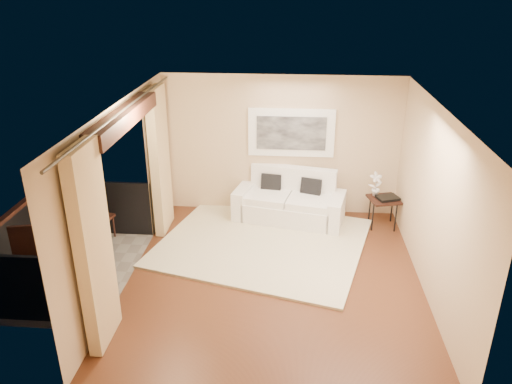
# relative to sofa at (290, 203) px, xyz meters

# --- Properties ---
(floor) EXTENTS (5.00, 5.00, 0.00)m
(floor) POSITION_rel_sofa_xyz_m (-0.20, -2.09, -0.35)
(floor) COLOR #5A2F1A
(floor) RESTS_ON ground
(room_shell) EXTENTS (5.00, 6.40, 5.00)m
(room_shell) POSITION_rel_sofa_xyz_m (-2.33, -2.09, 2.17)
(room_shell) COLOR white
(room_shell) RESTS_ON ground
(balcony) EXTENTS (1.81, 2.60, 1.17)m
(balcony) POSITION_rel_sofa_xyz_m (-3.51, -2.09, -0.17)
(balcony) COLOR #605B56
(balcony) RESTS_ON ground
(curtains) EXTENTS (0.16, 4.80, 2.64)m
(curtains) POSITION_rel_sofa_xyz_m (-2.31, -2.09, 0.99)
(curtains) COLOR #D0B280
(curtains) RESTS_ON ground
(artwork) EXTENTS (1.62, 0.07, 0.92)m
(artwork) POSITION_rel_sofa_xyz_m (-0.01, 0.37, 1.27)
(artwork) COLOR white
(artwork) RESTS_ON room_shell
(rug) EXTENTS (4.05, 3.74, 0.04)m
(rug) POSITION_rel_sofa_xyz_m (-0.45, -0.99, -0.33)
(rug) COLOR beige
(rug) RESTS_ON floor
(sofa) EXTENTS (2.18, 1.28, 0.98)m
(sofa) POSITION_rel_sofa_xyz_m (0.00, 0.00, 0.00)
(sofa) COLOR white
(sofa) RESTS_ON floor
(side_table) EXTENTS (0.63, 0.63, 0.56)m
(side_table) POSITION_rel_sofa_xyz_m (1.73, -0.15, 0.16)
(side_table) COLOR black
(side_table) RESTS_ON floor
(tray) EXTENTS (0.45, 0.39, 0.05)m
(tray) POSITION_rel_sofa_xyz_m (1.79, -0.17, 0.24)
(tray) COLOR black
(tray) RESTS_ON side_table
(orchid) EXTENTS (0.29, 0.24, 0.47)m
(orchid) POSITION_rel_sofa_xyz_m (1.57, -0.04, 0.45)
(orchid) COLOR white
(orchid) RESTS_ON side_table
(bistro_table) EXTENTS (0.82, 0.82, 0.76)m
(bistro_table) POSITION_rel_sofa_xyz_m (-3.14, -2.57, 0.34)
(bistro_table) COLOR black
(bistro_table) RESTS_ON balcony
(balcony_chair_far) EXTENTS (0.47, 0.47, 0.93)m
(balcony_chair_far) POSITION_rel_sofa_xyz_m (-3.34, -1.18, 0.19)
(balcony_chair_far) COLOR black
(balcony_chair_far) RESTS_ON balcony
(balcony_chair_near) EXTENTS (0.53, 0.53, 1.01)m
(balcony_chair_near) POSITION_rel_sofa_xyz_m (-3.81, -2.64, 0.24)
(balcony_chair_near) COLOR black
(balcony_chair_near) RESTS_ON balcony
(ice_bucket) EXTENTS (0.18, 0.18, 0.20)m
(ice_bucket) POSITION_rel_sofa_xyz_m (-3.29, -2.46, 0.52)
(ice_bucket) COLOR silver
(ice_bucket) RESTS_ON bistro_table
(candle) EXTENTS (0.06, 0.06, 0.07)m
(candle) POSITION_rel_sofa_xyz_m (-3.09, -2.40, 0.45)
(candle) COLOR red
(candle) RESTS_ON bistro_table
(vase) EXTENTS (0.04, 0.04, 0.18)m
(vase) POSITION_rel_sofa_xyz_m (-3.19, -2.73, 0.51)
(vase) COLOR white
(vase) RESTS_ON bistro_table
(glass_a) EXTENTS (0.06, 0.06, 0.12)m
(glass_a) POSITION_rel_sofa_xyz_m (-3.03, -2.62, 0.48)
(glass_a) COLOR silver
(glass_a) RESTS_ON bistro_table
(glass_b) EXTENTS (0.06, 0.06, 0.12)m
(glass_b) POSITION_rel_sofa_xyz_m (-2.97, -2.58, 0.48)
(glass_b) COLOR white
(glass_b) RESTS_ON bistro_table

